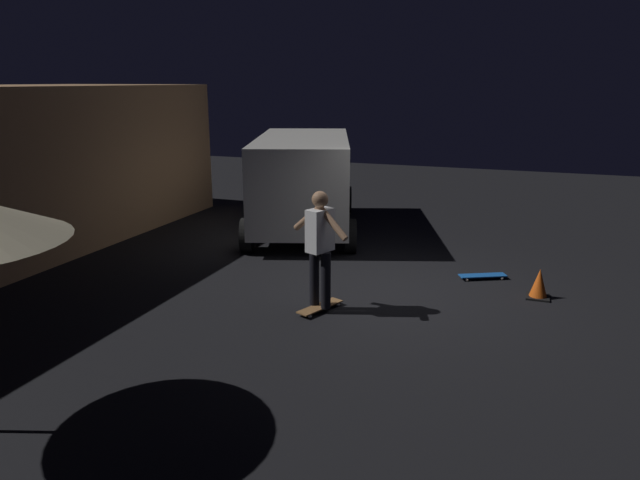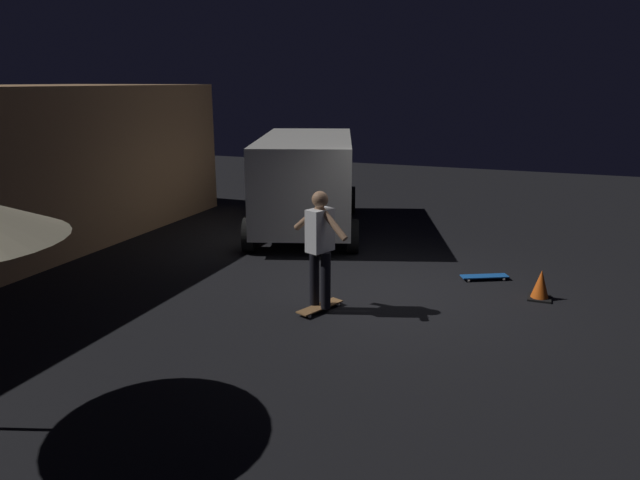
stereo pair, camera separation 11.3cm
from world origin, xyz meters
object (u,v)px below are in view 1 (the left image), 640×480
parked_van (303,178)px  skateboard_spare (483,276)px  traffic_cone (539,285)px  skateboard_ridden (320,307)px  skater (320,241)px

parked_van → skateboard_spare: 4.68m
skateboard_spare → traffic_cone: bearing=-125.5°
skateboard_ridden → skater: (0.00, 0.00, 0.98)m
parked_van → skateboard_spare: size_ratio=6.31×
parked_van → skater: size_ratio=2.97×
skateboard_ridden → skateboard_spare: 3.04m
parked_van → skateboard_ridden: size_ratio=6.23×
skater → parked_van: bearing=24.4°
skateboard_ridden → skateboard_spare: size_ratio=1.01×
parked_van → skateboard_ridden: parked_van is taller
traffic_cone → parked_van: bearing=61.0°
skateboard_ridden → skateboard_spare: (2.23, -2.07, 0.00)m
parked_van → traffic_cone: 5.68m
skater → skateboard_ridden: bearing=0.0°
skater → traffic_cone: (1.61, -2.94, -0.83)m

